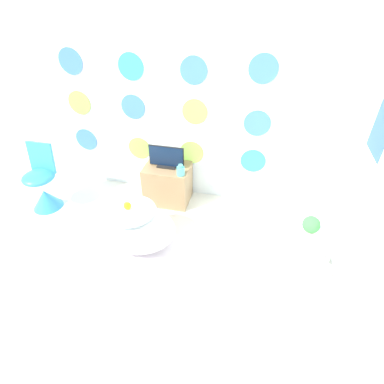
{
  "coord_description": "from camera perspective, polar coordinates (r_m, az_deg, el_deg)",
  "views": [
    {
      "loc": [
        1.14,
        -1.38,
        2.47
      ],
      "look_at": [
        0.59,
        0.93,
        0.75
      ],
      "focal_mm": 28.0,
      "sensor_mm": 36.0,
      "label": 1
    }
  ],
  "objects": [
    {
      "name": "vase",
      "position": [
        3.58,
        -2.18,
        4.09
      ],
      "size": [
        0.1,
        0.1,
        0.14
      ],
      "color": "#51B2AD",
      "rests_on": "tv_cabinet"
    },
    {
      "name": "bathtub",
      "position": [
        3.33,
        -11.19,
        -6.54
      ],
      "size": [
        0.94,
        0.65,
        0.5
      ],
      "color": "white",
      "rests_on": "ground_plane"
    },
    {
      "name": "tv_cabinet",
      "position": [
        3.92,
        -4.63,
        1.59
      ],
      "size": [
        0.57,
        0.43,
        0.52
      ],
      "color": "#8E704C",
      "rests_on": "ground_plane"
    },
    {
      "name": "side_table",
      "position": [
        3.12,
        20.8,
        -9.08
      ],
      "size": [
        0.42,
        0.36,
        0.46
      ],
      "color": "silver",
      "rests_on": "ground_plane"
    },
    {
      "name": "wall_back_dotted",
      "position": [
        3.71,
        -5.52,
        17.43
      ],
      "size": [
        5.18,
        0.05,
        2.6
      ],
      "color": "white",
      "rests_on": "ground_plane"
    },
    {
      "name": "tv",
      "position": [
        3.72,
        -4.91,
        6.48
      ],
      "size": [
        0.45,
        0.12,
        0.28
      ],
      "color": "black",
      "rests_on": "tv_cabinet"
    },
    {
      "name": "ground_plane",
      "position": [
        3.05,
        -16.08,
        -20.28
      ],
      "size": [
        12.0,
        12.0,
        0.0
      ],
      "primitive_type": "plane",
      "color": "silver"
    },
    {
      "name": "chair",
      "position": [
        4.23,
        -26.48,
        0.63
      ],
      "size": [
        0.39,
        0.39,
        0.85
      ],
      "color": "#338CE0",
      "rests_on": "ground_plane"
    },
    {
      "name": "rubber_duck",
      "position": [
        3.16,
        -12.25,
        -2.52
      ],
      "size": [
        0.08,
        0.09,
        0.1
      ],
      "color": "yellow",
      "rests_on": "bathtub"
    },
    {
      "name": "wall_right",
      "position": [
        2.79,
        32.29,
        5.51
      ],
      "size": [
        0.06,
        2.93,
        2.6
      ],
      "color": "white",
      "rests_on": "ground_plane"
    },
    {
      "name": "rug",
      "position": [
        3.42,
        -12.58,
        -11.28
      ],
      "size": [
        1.05,
        0.82,
        0.01
      ],
      "color": "silver",
      "rests_on": "ground_plane"
    },
    {
      "name": "potted_plant_left",
      "position": [
        2.98,
        21.68,
        -6.1
      ],
      "size": [
        0.16,
        0.16,
        0.23
      ],
      "color": "beige",
      "rests_on": "side_table"
    }
  ]
}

